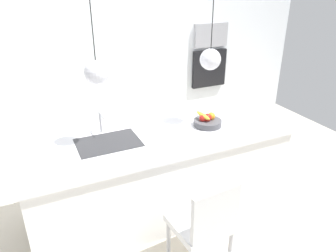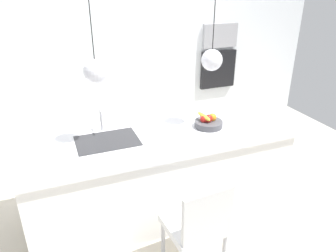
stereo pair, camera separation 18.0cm
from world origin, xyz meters
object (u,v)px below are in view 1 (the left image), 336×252
(fruit_bowl, at_px, (207,121))
(chair_near, at_px, (205,223))
(microwave, at_px, (211,35))
(oven, at_px, (209,68))

(fruit_bowl, distance_m, chair_near, 1.06)
(microwave, bearing_deg, chair_near, -121.66)
(chair_near, bearing_deg, fruit_bowl, 58.86)
(oven, xyz_separation_m, chair_near, (-1.52, -2.46, -0.48))
(oven, bearing_deg, chair_near, -121.66)
(fruit_bowl, xyz_separation_m, oven, (1.02, 1.64, 0.03))
(fruit_bowl, relative_size, microwave, 0.52)
(fruit_bowl, bearing_deg, oven, 58.09)
(fruit_bowl, bearing_deg, chair_near, -121.14)
(fruit_bowl, relative_size, chair_near, 0.32)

